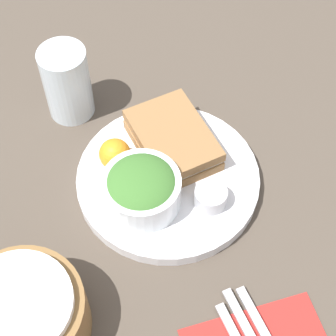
{
  "coord_description": "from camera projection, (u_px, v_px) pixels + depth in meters",
  "views": [
    {
      "loc": [
        -0.45,
        0.13,
        0.72
      ],
      "look_at": [
        0.0,
        0.0,
        0.04
      ],
      "focal_mm": 60.0,
      "sensor_mm": 36.0,
      "label": 1
    }
  ],
  "objects": [
    {
      "name": "ground_plane",
      "position": [
        168.0,
        183.0,
        0.86
      ],
      "size": [
        4.0,
        4.0,
        0.0
      ],
      "primitive_type": "plane",
      "color": "#4C4238"
    },
    {
      "name": "plate",
      "position": [
        168.0,
        179.0,
        0.85
      ],
      "size": [
        0.28,
        0.28,
        0.02
      ],
      "primitive_type": "cylinder",
      "color": "silver",
      "rests_on": "ground_plane"
    },
    {
      "name": "sandwich",
      "position": [
        173.0,
        140.0,
        0.86
      ],
      "size": [
        0.16,
        0.13,
        0.04
      ],
      "color": "olive",
      "rests_on": "plate"
    },
    {
      "name": "salad_bowl",
      "position": [
        142.0,
        188.0,
        0.79
      ],
      "size": [
        0.11,
        0.11,
        0.06
      ],
      "color": "white",
      "rests_on": "plate"
    },
    {
      "name": "dressing_cup",
      "position": [
        211.0,
        197.0,
        0.81
      ],
      "size": [
        0.05,
        0.05,
        0.03
      ],
      "primitive_type": "cylinder",
      "color": "#B7B7BC",
      "rests_on": "plate"
    },
    {
      "name": "orange_wedge",
      "position": [
        115.0,
        154.0,
        0.84
      ],
      "size": [
        0.05,
        0.05,
        0.05
      ],
      "primitive_type": "sphere",
      "color": "orange",
      "rests_on": "plate"
    },
    {
      "name": "drink_glass",
      "position": [
        67.0,
        83.0,
        0.89
      ],
      "size": [
        0.08,
        0.08,
        0.13
      ],
      "primitive_type": "cylinder",
      "color": "silver",
      "rests_on": "ground_plane"
    },
    {
      "name": "bread_basket",
      "position": [
        23.0,
        316.0,
        0.7
      ],
      "size": [
        0.16,
        0.16,
        0.09
      ],
      "color": "olive",
      "rests_on": "ground_plane"
    }
  ]
}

